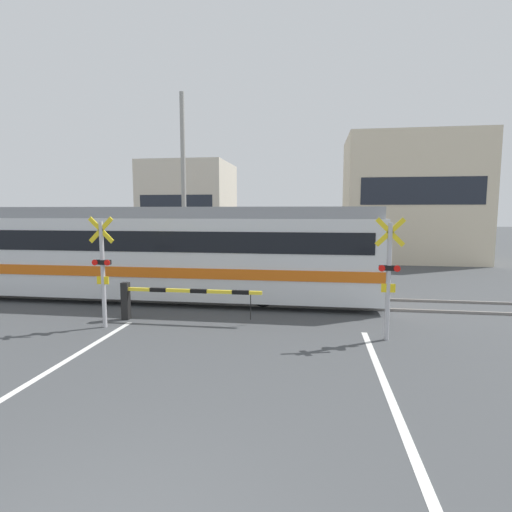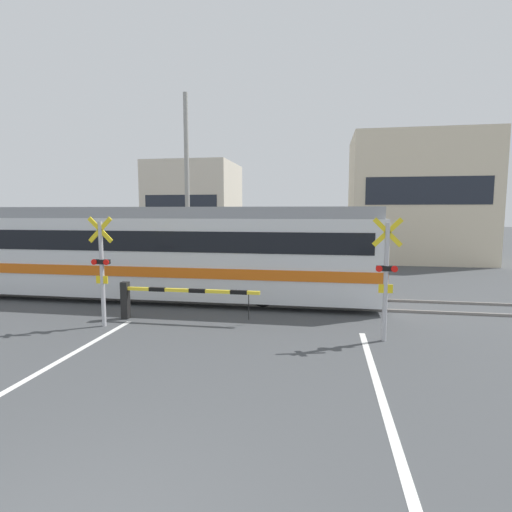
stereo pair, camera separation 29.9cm
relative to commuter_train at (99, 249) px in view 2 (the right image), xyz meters
The scene contains 12 objects.
rail_track_near 6.05m from the commuter_train, ahead, with size 50.00×0.10×0.08m.
rail_track_far 6.05m from the commuter_train, ahead, with size 50.00×0.10×0.08m.
road_stripe_right 12.57m from the commuter_train, 44.47° to the right, with size 0.14×11.32×0.01m.
commuter_train is the anchor object (origin of this frame).
crossing_barrier_near 4.54m from the commuter_train, 38.62° to the right, with size 3.95×0.20×1.05m.
crossing_barrier_far 8.61m from the commuter_train, 18.97° to the left, with size 3.95×0.20×1.05m.
crossing_signal_left 4.19m from the commuter_train, 58.16° to the right, with size 0.68×0.15×2.89m.
crossing_signal_right 10.00m from the commuter_train, 20.87° to the right, with size 0.68×0.15×2.89m.
pedestrian 7.99m from the commuter_train, 57.85° to the left, with size 0.38×0.22×1.62m.
building_left_of_street 12.68m from the commuter_train, 92.74° to the left, with size 5.33×5.36×6.13m.
building_right_of_street 18.49m from the commuter_train, 43.28° to the left, with size 7.77×5.36×7.49m.
utility_pole_streetside 6.04m from the commuter_train, 74.53° to the left, with size 0.22×0.22×8.48m.
Camera 2 is at (2.14, -2.64, 3.04)m, focal length 28.00 mm.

